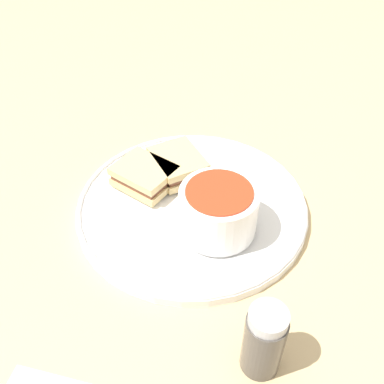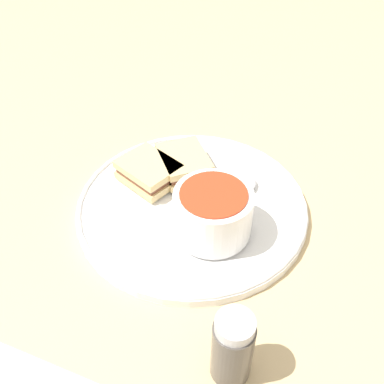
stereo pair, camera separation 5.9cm
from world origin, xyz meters
The scene contains 7 objects.
ground_plane centered at (0.00, 0.00, 0.00)m, with size 2.40×2.40×0.00m, color #D1B27F.
plate centered at (0.00, 0.00, 0.01)m, with size 0.31×0.31×0.02m.
soup_bowl centered at (-0.05, -0.03, 0.05)m, with size 0.10×0.10×0.06m.
spoon centered at (0.02, -0.08, 0.02)m, with size 0.12×0.03×0.01m.
sandwich_half_near centered at (0.06, 0.01, 0.03)m, with size 0.09×0.09×0.03m.
sandwich_half_far centered at (0.04, 0.06, 0.03)m, with size 0.10×0.10×0.03m.
salt_shaker centered at (-0.22, -0.04, 0.04)m, with size 0.04×0.04×0.09m.
Camera 1 is at (-0.43, 0.05, 0.43)m, focal length 42.00 mm.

